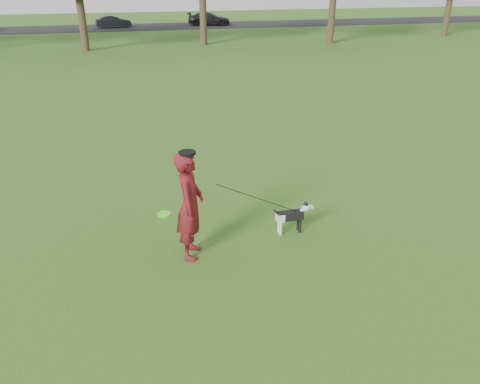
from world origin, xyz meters
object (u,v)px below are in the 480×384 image
object	(u,v)px
dog	(293,214)
car_right	(209,19)
car_mid	(113,22)
man	(190,206)

from	to	relation	value
dog	car_right	bearing A→B (deg)	81.17
dog	car_right	xyz separation A→B (m)	(6.25, 40.23, 0.24)
car_mid	car_right	distance (m)	9.07
man	car_right	size ratio (longest dim) A/B	0.47
man	dog	distance (m)	2.11
man	car_mid	distance (m)	40.55
dog	car_mid	world-z (taller)	car_mid
man	car_mid	bearing A→B (deg)	18.31
car_right	car_mid	bearing A→B (deg)	105.39
car_right	dog	bearing A→B (deg)	-173.44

